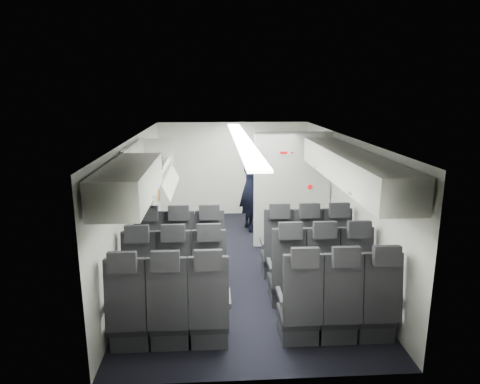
{
  "coord_description": "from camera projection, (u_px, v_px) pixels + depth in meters",
  "views": [
    {
      "loc": [
        -0.45,
        -6.76,
        2.89
      ],
      "look_at": [
        0.0,
        0.4,
        1.15
      ],
      "focal_mm": 32.0,
      "sensor_mm": 36.0,
      "label": 1
    }
  ],
  "objects": [
    {
      "name": "seat_row_front",
      "position": [
        244.0,
        253.0,
        6.65
      ],
      "size": [
        3.33,
        0.56,
        1.24
      ],
      "color": "black",
      "rests_on": "cabin_shell"
    },
    {
      "name": "overhead_bin_right_rear",
      "position": [
        373.0,
        179.0,
        4.97
      ],
      "size": [
        0.53,
        1.8,
        0.4
      ],
      "color": "white",
      "rests_on": "cabin_shell"
    },
    {
      "name": "seat_row_rear",
      "position": [
        255.0,
        311.0,
        4.91
      ],
      "size": [
        3.33,
        0.56,
        1.24
      ],
      "color": "black",
      "rests_on": "cabin_shell"
    },
    {
      "name": "boarding_door",
      "position": [
        154.0,
        189.0,
        8.45
      ],
      "size": [
        0.12,
        1.27,
        1.86
      ],
      "color": "silver",
      "rests_on": "cabin_shell"
    },
    {
      "name": "galley_unit",
      "position": [
        275.0,
        176.0,
        9.74
      ],
      "size": [
        0.85,
        0.52,
        1.9
      ],
      "color": "#939399",
      "rests_on": "cabin_shell"
    },
    {
      "name": "cabin_shell",
      "position": [
        242.0,
        199.0,
        7.0
      ],
      "size": [
        3.41,
        6.01,
        2.16
      ],
      "color": "black",
      "rests_on": "ground"
    },
    {
      "name": "bulkhead_partition",
      "position": [
        292.0,
        190.0,
        7.85
      ],
      "size": [
        1.4,
        0.15,
        2.13
      ],
      "color": "silver",
      "rests_on": "cabin_shell"
    },
    {
      "name": "carry_on_bag",
      "position": [
        148.0,
        166.0,
        6.21
      ],
      "size": [
        0.4,
        0.29,
        0.23
      ],
      "primitive_type": "cube",
      "rotation": [
        0.0,
        0.0,
        -0.06
      ],
      "color": "black",
      "rests_on": "overhead_bin_left_front_open"
    },
    {
      "name": "papers",
      "position": [
        260.0,
        183.0,
        8.75
      ],
      "size": [
        0.21,
        0.1,
        0.15
      ],
      "primitive_type": "cube",
      "rotation": [
        0.0,
        0.0,
        0.38
      ],
      "color": "white",
      "rests_on": "flight_attendant"
    },
    {
      "name": "overhead_bin_right_front",
      "position": [
        332.0,
        156.0,
        6.67
      ],
      "size": [
        0.53,
        1.7,
        0.4
      ],
      "color": "white",
      "rests_on": "cabin_shell"
    },
    {
      "name": "overhead_bin_left_rear",
      "position": [
        129.0,
        183.0,
        4.8
      ],
      "size": [
        0.53,
        1.8,
        0.4
      ],
      "color": "white",
      "rests_on": "cabin_shell"
    },
    {
      "name": "overhead_bin_left_front_open",
      "position": [
        149.0,
        166.0,
        6.53
      ],
      "size": [
        0.64,
        1.7,
        0.72
      ],
      "color": "#9E9E93",
      "rests_on": "cabin_shell"
    },
    {
      "name": "flight_attendant",
      "position": [
        251.0,
        187.0,
        8.81
      ],
      "size": [
        0.6,
        0.77,
        1.85
      ],
      "primitive_type": "imported",
      "rotation": [
        0.0,
        0.0,
        1.83
      ],
      "color": "black",
      "rests_on": "ground"
    },
    {
      "name": "seat_row_mid",
      "position": [
        248.0,
        277.0,
        5.78
      ],
      "size": [
        3.33,
        0.56,
        1.24
      ],
      "color": "black",
      "rests_on": "cabin_shell"
    }
  ]
}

